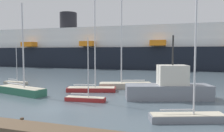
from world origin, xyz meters
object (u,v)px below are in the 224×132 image
cruise_ship (127,49)px  sailboat_2 (188,115)px  sailboat_0 (85,98)px  fishing_boat_0 (169,87)px  sailboat_5 (21,89)px  sailboat_3 (125,84)px  sailboat_4 (91,87)px  sailboat_1 (16,82)px

cruise_ship → sailboat_2: bearing=-72.8°
sailboat_0 → fishing_boat_0: fishing_boat_0 is taller
sailboat_0 → sailboat_5: size_ratio=0.61×
sailboat_0 → cruise_ship: cruise_ship is taller
sailboat_2 → cruise_ship: cruise_ship is taller
sailboat_0 → sailboat_3: 8.76m
sailboat_4 → fishing_boat_0: size_ratio=1.31×
sailboat_1 → sailboat_0: bearing=-21.2°
sailboat_4 → sailboat_5: 8.34m
sailboat_0 → sailboat_2: 10.28m
sailboat_1 → sailboat_5: (6.36, -6.18, 0.26)m
sailboat_5 → fishing_boat_0: (16.81, 2.65, 0.67)m
sailboat_5 → fishing_boat_0: sailboat_5 is taller
fishing_boat_0 → sailboat_4: bearing=153.5°
sailboat_5 → fishing_boat_0: size_ratio=1.14×
sailboat_3 → cruise_ship: bearing=-96.0°
fishing_boat_0 → cruise_ship: 45.33m
sailboat_1 → sailboat_4: 13.75m
sailboat_2 → cruise_ship: (-16.17, 49.77, 5.38)m
sailboat_1 → sailboat_3: 17.26m
cruise_ship → sailboat_0: bearing=-82.8°
sailboat_0 → sailboat_3: (2.15, 8.49, 0.30)m
sailboat_2 → sailboat_5: size_ratio=0.83×
sailboat_5 → cruise_ship: bearing=100.2°
sailboat_3 → sailboat_5: sailboat_3 is taller
sailboat_0 → sailboat_4: 5.31m
sailboat_3 → sailboat_4: sailboat_3 is taller
sailboat_4 → sailboat_5: sailboat_4 is taller
sailboat_5 → fishing_boat_0: 17.03m
sailboat_1 → sailboat_3: sailboat_3 is taller
sailboat_1 → cruise_ship: (8.57, 39.14, 5.50)m
sailboat_2 → sailboat_4: sailboat_4 is taller
sailboat_2 → sailboat_5: 18.91m
fishing_boat_0 → sailboat_3: bearing=123.1°
sailboat_1 → sailboat_3: size_ratio=0.47×
sailboat_3 → cruise_ship: (-8.64, 37.79, 5.18)m
sailboat_3 → fishing_boat_0: bearing=121.9°
sailboat_2 → fishing_boat_0: 7.31m
sailboat_5 → sailboat_4: bearing=42.8°
sailboat_2 → sailboat_3: size_ratio=0.64×
sailboat_4 → sailboat_1: bearing=155.1°
sailboat_4 → fishing_boat_0: 9.71m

